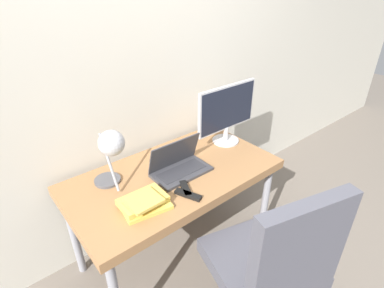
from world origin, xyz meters
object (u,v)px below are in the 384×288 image
(monitor, at_px, (227,111))
(desk_lamp, at_px, (111,149))
(book_stack, at_px, (144,202))
(laptop, at_px, (179,166))
(office_chair, at_px, (273,262))

(monitor, bearing_deg, desk_lamp, -178.06)
(desk_lamp, relative_size, book_stack, 1.45)
(laptop, distance_m, office_chair, 0.77)
(laptop, bearing_deg, book_stack, -157.34)
(desk_lamp, distance_m, office_chair, 1.01)
(desk_lamp, bearing_deg, monitor, 1.94)
(monitor, xyz_separation_m, book_stack, (-0.86, -0.24, -0.21))
(office_chair, relative_size, book_stack, 3.82)
(laptop, height_order, book_stack, laptop)
(laptop, distance_m, desk_lamp, 0.47)
(office_chair, bearing_deg, laptop, 90.95)
(office_chair, height_order, book_stack, office_chair)
(laptop, bearing_deg, desk_lamp, 170.06)
(desk_lamp, distance_m, book_stack, 0.33)
(monitor, relative_size, desk_lamp, 1.32)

